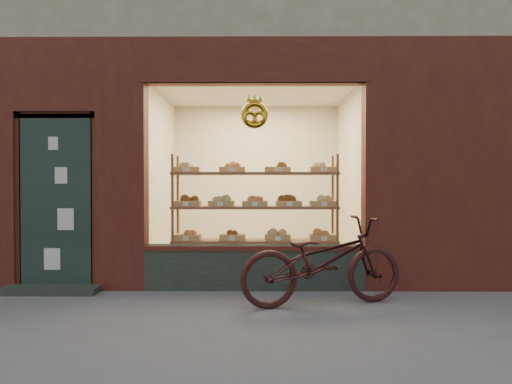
{
  "coord_description": "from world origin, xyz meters",
  "views": [
    {
      "loc": [
        0.5,
        -3.54,
        1.3
      ],
      "look_at": [
        0.47,
        2.0,
        1.21
      ],
      "focal_mm": 32.0,
      "sensor_mm": 36.0,
      "label": 1
    }
  ],
  "objects": [
    {
      "name": "bicycle",
      "position": [
        1.19,
        1.37,
        0.48
      ],
      "size": [
        1.92,
        1.05,
        0.96
      ],
      "primitive_type": "imported",
      "rotation": [
        0.0,
        0.0,
        1.81
      ],
      "color": "black",
      "rests_on": "ground"
    },
    {
      "name": "display_shelf",
      "position": [
        0.45,
        2.55,
        0.87
      ],
      "size": [
        2.2,
        0.45,
        1.7
      ],
      "color": "brown",
      "rests_on": "ground"
    },
    {
      "name": "ground",
      "position": [
        0.0,
        0.0,
        0.0
      ],
      "size": [
        90.0,
        90.0,
        0.0
      ],
      "primitive_type": "plane",
      "color": "slate"
    }
  ]
}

